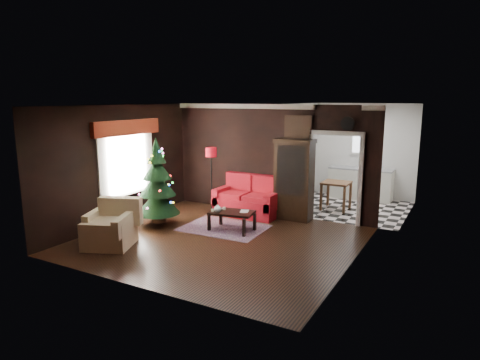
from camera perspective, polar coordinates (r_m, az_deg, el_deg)
The scene contains 26 objects.
floor at distance 8.95m, azimuth -2.81°, elevation -8.22°, with size 5.50×5.50×0.00m, color black.
ceiling at distance 8.45m, azimuth -2.99°, elevation 10.00°, with size 5.50×5.50×0.00m, color white.
wall_back at distance 10.77m, azimuth 4.11°, elevation 2.74°, with size 5.50×5.50×0.00m, color black.
wall_front at distance 6.65m, azimuth -14.30°, elevation -2.83°, with size 5.50×5.50×0.00m, color black.
wall_left at distance 10.29m, azimuth -16.05°, elevation 1.94°, with size 5.50×5.50×0.00m, color black.
wall_right at distance 7.54m, azimuth 15.18°, elevation -1.23°, with size 5.50×5.50×0.00m, color black.
doorway at distance 10.24m, azimuth 12.75°, elevation 0.08°, with size 1.10×0.10×2.10m, color silver, non-canonical shape.
left_window at distance 10.39m, azimuth -15.13°, elevation 2.36°, with size 0.05×1.60×1.40m, color white.
valance at distance 10.25m, azimuth -15.04°, elevation 6.86°, with size 0.12×2.10×0.35m, color maroon.
kitchen_floor at distance 11.89m, azimuth 14.57°, elevation -3.68°, with size 3.00×3.00×0.00m, color white.
kitchen_window at distance 12.99m, azimuth 16.54°, elevation 5.08°, with size 0.70×0.06×0.70m, color white.
rug at distance 9.78m, azimuth -2.20°, elevation -6.50°, with size 1.87×1.36×0.01m, color #34232D.
loveseat at distance 10.71m, azimuth 1.09°, elevation -2.18°, with size 1.70×0.90×1.00m, color maroon, non-canonical shape.
curio_cabinet at distance 10.35m, azimuth 7.32°, elevation -0.19°, with size 0.90×0.45×1.90m, color black, non-canonical shape.
floor_lamp at distance 10.83m, azimuth -3.88°, elevation -0.27°, with size 0.30×0.30×1.78m, color black, non-canonical shape.
christmas_tree at distance 9.92m, azimuth -11.13°, elevation -0.22°, with size 1.01×1.01×1.93m, color black, non-canonical shape.
armchair at distance 8.91m, azimuth -17.30°, elevation -5.71°, with size 0.93×0.93×0.95m, color #BFAB96, non-canonical shape.
coffee_table at distance 9.53m, azimuth -1.11°, elevation -5.55°, with size 0.97×0.58×0.44m, color black, non-canonical shape.
teapot at distance 9.37m, azimuth -3.06°, elevation -3.92°, with size 0.18×0.18×0.17m, color white, non-canonical shape.
cup_a at distance 9.61m, azimuth -2.16°, elevation -3.87°, with size 0.07×0.07×0.06m, color silver.
cup_b at distance 9.48m, azimuth -3.76°, elevation -4.11°, with size 0.07×0.07×0.06m, color silver.
book at distance 9.42m, azimuth 0.06°, elevation -3.59°, with size 0.18×0.02×0.25m, color gray.
wall_clock at distance 9.97m, azimuth 14.39°, elevation 7.42°, with size 0.32×0.32×0.06m, color white.
painting at distance 10.35m, azimuth 7.88°, elevation 7.06°, with size 0.62×0.05×0.52m, color #AC743C.
kitchen_counter at distance 12.93m, azimuth 16.00°, elevation -0.53°, with size 1.80×0.60×0.90m, color silver.
kitchen_table at distance 11.59m, azimuth 12.85°, elevation -2.07°, with size 0.70×0.70×0.75m, color brown, non-canonical shape.
Camera 1 is at (4.45, -7.18, 2.96)m, focal length 31.51 mm.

